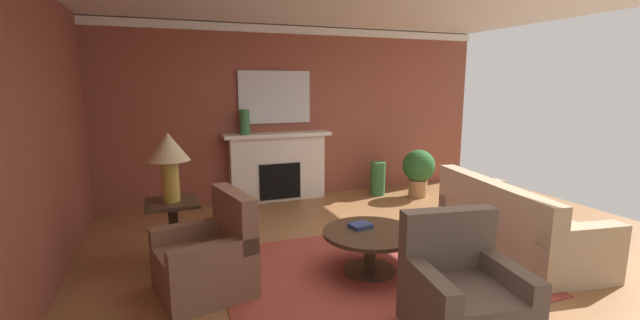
# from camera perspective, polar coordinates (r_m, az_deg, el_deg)

# --- Properties ---
(ground_plane) EXTENTS (8.35, 8.35, 0.00)m
(ground_plane) POSITION_cam_1_polar(r_m,az_deg,el_deg) (4.85, 8.27, -13.63)
(ground_plane) COLOR olive
(wall_fireplace) EXTENTS (7.02, 0.12, 2.91)m
(wall_fireplace) POSITION_cam_1_polar(r_m,az_deg,el_deg) (7.32, -3.35, 6.36)
(wall_fireplace) COLOR brown
(wall_fireplace) RESTS_ON ground_plane
(wall_window) EXTENTS (0.12, 6.70, 2.91)m
(wall_window) POSITION_cam_1_polar(r_m,az_deg,el_deg) (4.33, -35.12, 1.71)
(wall_window) COLOR brown
(wall_window) RESTS_ON ground_plane
(crown_moulding) EXTENTS (7.02, 0.08, 0.12)m
(crown_moulding) POSITION_cam_1_polar(r_m,az_deg,el_deg) (7.28, -3.27, 17.17)
(crown_moulding) COLOR white
(area_rug) EXTENTS (3.05, 2.33, 0.01)m
(area_rug) POSITION_cam_1_polar(r_m,az_deg,el_deg) (4.63, 6.76, -14.73)
(area_rug) COLOR #993D33
(area_rug) RESTS_ON ground_plane
(fireplace) EXTENTS (1.80, 0.35, 1.15)m
(fireplace) POSITION_cam_1_polar(r_m,az_deg,el_deg) (7.13, -5.73, -1.14)
(fireplace) COLOR white
(fireplace) RESTS_ON ground_plane
(mantel_mirror) EXTENTS (1.22, 0.04, 0.87)m
(mantel_mirror) POSITION_cam_1_polar(r_m,az_deg,el_deg) (7.11, -6.16, 8.47)
(mantel_mirror) COLOR silver
(sofa) EXTENTS (1.20, 2.21, 0.85)m
(sofa) POSITION_cam_1_polar(r_m,az_deg,el_deg) (5.54, 24.66, -8.12)
(sofa) COLOR tan
(sofa) RESTS_ON ground_plane
(armchair_near_window) EXTENTS (0.95, 0.95, 0.95)m
(armchair_near_window) POSITION_cam_1_polar(r_m,az_deg,el_deg) (4.22, -14.97, -13.11)
(armchair_near_window) COLOR brown
(armchair_near_window) RESTS_ON ground_plane
(armchair_facing_fireplace) EXTENTS (0.91, 0.91, 0.95)m
(armchair_facing_fireplace) POSITION_cam_1_polar(r_m,az_deg,el_deg) (3.63, 18.78, -17.37)
(armchair_facing_fireplace) COLOR brown
(armchair_facing_fireplace) RESTS_ON ground_plane
(coffee_table) EXTENTS (1.00, 1.00, 0.45)m
(coffee_table) POSITION_cam_1_polar(r_m,az_deg,el_deg) (4.50, 6.85, -10.93)
(coffee_table) COLOR #3D2D1E
(coffee_table) RESTS_ON ground_plane
(side_table) EXTENTS (0.56, 0.56, 0.70)m
(side_table) POSITION_cam_1_polar(r_m,az_deg,el_deg) (4.95, -19.24, -8.63)
(side_table) COLOR #3D2D1E
(side_table) RESTS_ON ground_plane
(table_lamp) EXTENTS (0.44, 0.44, 0.75)m
(table_lamp) POSITION_cam_1_polar(r_m,az_deg,el_deg) (4.76, -19.82, 0.82)
(table_lamp) COLOR #B28E38
(table_lamp) RESTS_ON side_table
(vase_tall_corner) EXTENTS (0.27, 0.27, 0.59)m
(vase_tall_corner) POSITION_cam_1_polar(r_m,az_deg,el_deg) (7.55, 7.82, -2.48)
(vase_tall_corner) COLOR #33703D
(vase_tall_corner) RESTS_ON ground_plane
(vase_mantel_left) EXTENTS (0.16, 0.16, 0.40)m
(vase_mantel_left) POSITION_cam_1_polar(r_m,az_deg,el_deg) (6.85, -10.21, 5.08)
(vase_mantel_left) COLOR #33703D
(vase_mantel_left) RESTS_ON fireplace
(book_red_cover) EXTENTS (0.25, 0.22, 0.05)m
(book_red_cover) POSITION_cam_1_polar(r_m,az_deg,el_deg) (4.53, 5.49, -8.87)
(book_red_cover) COLOR navy
(book_red_cover) RESTS_ON coffee_table
(potted_plant) EXTENTS (0.56, 0.56, 0.83)m
(potted_plant) POSITION_cam_1_polar(r_m,az_deg,el_deg) (7.51, 13.22, -1.21)
(potted_plant) COLOR #A8754C
(potted_plant) RESTS_ON ground_plane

